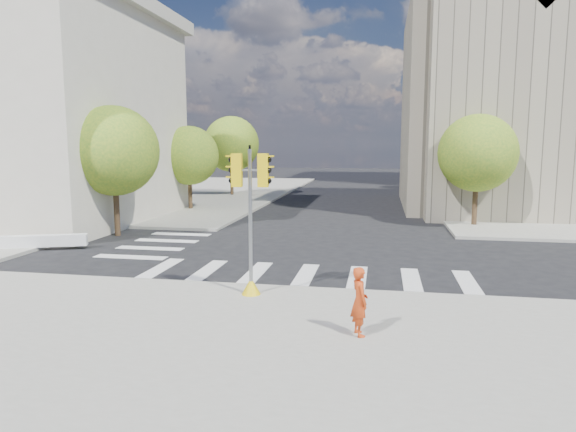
{
  "coord_description": "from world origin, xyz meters",
  "views": [
    {
      "loc": [
        2.43,
        -19.33,
        4.53
      ],
      "look_at": [
        -0.69,
        -2.26,
        2.1
      ],
      "focal_mm": 32.0,
      "sensor_mm": 36.0,
      "label": 1
    }
  ],
  "objects_px": {
    "photographer": "(359,301)",
    "planter_wall": "(13,242)",
    "lamp_far": "(447,144)",
    "traffic_signal": "(251,233)",
    "lamp_near": "(475,143)"
  },
  "relations": [
    {
      "from": "lamp_near",
      "to": "planter_wall",
      "type": "relative_size",
      "value": 1.35
    },
    {
      "from": "lamp_far",
      "to": "photographer",
      "type": "distance_m",
      "value": 36.51
    },
    {
      "from": "traffic_signal",
      "to": "lamp_far",
      "type": "bearing_deg",
      "value": 69.71
    },
    {
      "from": "traffic_signal",
      "to": "planter_wall",
      "type": "xyz_separation_m",
      "value": [
        -11.73,
        4.85,
        -1.59
      ]
    },
    {
      "from": "planter_wall",
      "to": "photographer",
      "type": "bearing_deg",
      "value": -47.68
    },
    {
      "from": "lamp_near",
      "to": "traffic_signal",
      "type": "xyz_separation_m",
      "value": [
        -9.27,
        -19.11,
        -2.59
      ]
    },
    {
      "from": "traffic_signal",
      "to": "planter_wall",
      "type": "height_order",
      "value": "traffic_signal"
    },
    {
      "from": "lamp_far",
      "to": "traffic_signal",
      "type": "relative_size",
      "value": 1.86
    },
    {
      "from": "lamp_far",
      "to": "traffic_signal",
      "type": "xyz_separation_m",
      "value": [
        -9.27,
        -33.11,
        -2.59
      ]
    },
    {
      "from": "photographer",
      "to": "planter_wall",
      "type": "height_order",
      "value": "photographer"
    },
    {
      "from": "photographer",
      "to": "planter_wall",
      "type": "relative_size",
      "value": 0.27
    },
    {
      "from": "lamp_far",
      "to": "traffic_signal",
      "type": "bearing_deg",
      "value": -105.64
    },
    {
      "from": "photographer",
      "to": "lamp_near",
      "type": "bearing_deg",
      "value": -37.25
    },
    {
      "from": "lamp_far",
      "to": "planter_wall",
      "type": "bearing_deg",
      "value": -126.61
    },
    {
      "from": "traffic_signal",
      "to": "photographer",
      "type": "height_order",
      "value": "traffic_signal"
    }
  ]
}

